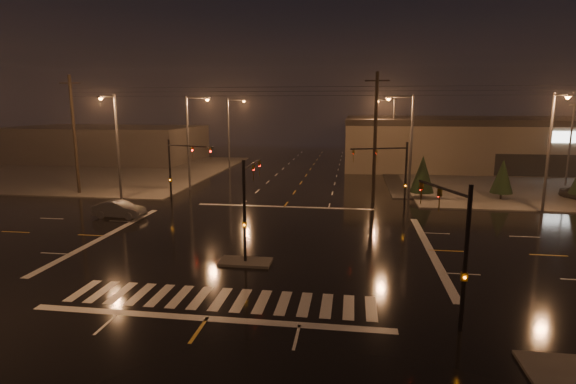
{
  "coord_description": "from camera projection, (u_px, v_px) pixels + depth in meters",
  "views": [
    {
      "loc": [
        5.99,
        -28.15,
        8.93
      ],
      "look_at": [
        1.55,
        2.55,
        3.0
      ],
      "focal_mm": 28.0,
      "sensor_mm": 36.0,
      "label": 1
    }
  ],
  "objects": [
    {
      "name": "conifer_0",
      "position": [
        422.0,
        174.0,
        43.45
      ],
      "size": [
        2.29,
        2.29,
        4.28
      ],
      "color": "black",
      "rests_on": "ground"
    },
    {
      "name": "sidewalk_ne",
      "position": [
        550.0,
        180.0,
        54.82
      ],
      "size": [
        36.0,
        36.0,
        0.12
      ],
      "primitive_type": "cube",
      "color": "#484540",
      "rests_on": "ground"
    },
    {
      "name": "stop_bar_far",
      "position": [
        284.0,
        207.0,
        40.58
      ],
      "size": [
        16.0,
        0.5,
        0.01
      ],
      "primitive_type": "cube",
      "color": "beige",
      "rests_on": "ground"
    },
    {
      "name": "streetlight_2",
      "position": [
        231.0,
        129.0,
        63.42
      ],
      "size": [
        2.77,
        0.32,
        10.0
      ],
      "color": "#38383A",
      "rests_on": "ground"
    },
    {
      "name": "streetlight_1",
      "position": [
        191.0,
        136.0,
        47.86
      ],
      "size": [
        2.77,
        0.32,
        10.0
      ],
      "color": "#38383A",
      "rests_on": "ground"
    },
    {
      "name": "sidewalk_nw",
      "position": [
        95.0,
        170.0,
        63.25
      ],
      "size": [
        36.0,
        36.0,
        0.12
      ],
      "primitive_type": "cube",
      "color": "#484540",
      "rests_on": "ground"
    },
    {
      "name": "signal_mast_nw",
      "position": [
        179.0,
        164.0,
        40.36
      ],
      "size": [
        4.84,
        1.86,
        6.0
      ],
      "color": "black",
      "rests_on": "ground"
    },
    {
      "name": "streetlight_6",
      "position": [
        551.0,
        145.0,
        36.58
      ],
      "size": [
        0.32,
        2.77,
        10.0
      ],
      "color": "#38383A",
      "rests_on": "ground"
    },
    {
      "name": "car_crossing",
      "position": [
        119.0,
        209.0,
        36.48
      ],
      "size": [
        4.33,
        1.76,
        1.4
      ],
      "primitive_type": "imported",
      "rotation": [
        0.0,
        0.0,
        1.5
      ],
      "color": "#54575B",
      "rests_on": "ground"
    },
    {
      "name": "streetlight_3",
      "position": [
        408.0,
        140.0,
        42.78
      ],
      "size": [
        2.77,
        0.32,
        10.0
      ],
      "color": "#38383A",
      "rests_on": "ground"
    },
    {
      "name": "utility_pole_1",
      "position": [
        375.0,
        137.0,
        41.22
      ],
      "size": [
        2.2,
        0.32,
        12.0
      ],
      "color": "black",
      "rests_on": "ground"
    },
    {
      "name": "commercial_block",
      "position": [
        106.0,
        144.0,
        75.1
      ],
      "size": [
        30.0,
        18.0,
        5.6
      ],
      "primitive_type": "cube",
      "color": "#413D39",
      "rests_on": "ground"
    },
    {
      "name": "crosswalk",
      "position": [
        220.0,
        299.0,
        21.14
      ],
      "size": [
        15.0,
        2.6,
        0.01
      ],
      "primitive_type": "cube",
      "color": "beige",
      "rests_on": "ground"
    },
    {
      "name": "stop_bar_near",
      "position": [
        207.0,
        318.0,
        19.19
      ],
      "size": [
        16.0,
        0.5,
        0.01
      ],
      "primitive_type": "cube",
      "color": "beige",
      "rests_on": "ground"
    },
    {
      "name": "retail_building",
      "position": [
        543.0,
        140.0,
        68.95
      ],
      "size": [
        60.2,
        28.3,
        7.2
      ],
      "color": "#6B614C",
      "rests_on": "ground"
    },
    {
      "name": "signal_mast_ne",
      "position": [
        394.0,
        169.0,
        37.69
      ],
      "size": [
        4.84,
        1.86,
        6.0
      ],
      "color": "black",
      "rests_on": "ground"
    },
    {
      "name": "ground",
      "position": [
        259.0,
        243.0,
        29.89
      ],
      "size": [
        140.0,
        140.0,
        0.0
      ],
      "primitive_type": "plane",
      "color": "black",
      "rests_on": "ground"
    },
    {
      "name": "utility_pole_0",
      "position": [
        74.0,
        134.0,
        45.43
      ],
      "size": [
        2.2,
        0.32,
        12.0
      ],
      "color": "black",
      "rests_on": "ground"
    },
    {
      "name": "signal_mast_median",
      "position": [
        248.0,
        197.0,
        26.2
      ],
      "size": [
        0.25,
        4.59,
        6.0
      ],
      "color": "black",
      "rests_on": "ground"
    },
    {
      "name": "median_island",
      "position": [
        245.0,
        262.0,
        25.98
      ],
      "size": [
        3.0,
        1.6,
        0.15
      ],
      "primitive_type": "cube",
      "color": "#484540",
      "rests_on": "ground"
    },
    {
      "name": "streetlight_5",
      "position": [
        116.0,
        140.0,
        41.92
      ],
      "size": [
        0.32,
        2.77,
        10.0
      ],
      "color": "#38383A",
      "rests_on": "ground"
    },
    {
      "name": "conifer_1",
      "position": [
        502.0,
        176.0,
        43.07
      ],
      "size": [
        2.09,
        2.09,
        3.97
      ],
      "color": "black",
      "rests_on": "ground"
    },
    {
      "name": "streetlight_4",
      "position": [
        391.0,
        129.0,
        62.22
      ],
      "size": [
        2.77,
        0.32,
        10.0
      ],
      "color": "#38383A",
      "rests_on": "ground"
    },
    {
      "name": "signal_mast_se",
      "position": [
        455.0,
        237.0,
        18.27
      ],
      "size": [
        1.55,
        3.87,
        6.0
      ],
      "color": "black",
      "rests_on": "ground"
    }
  ]
}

